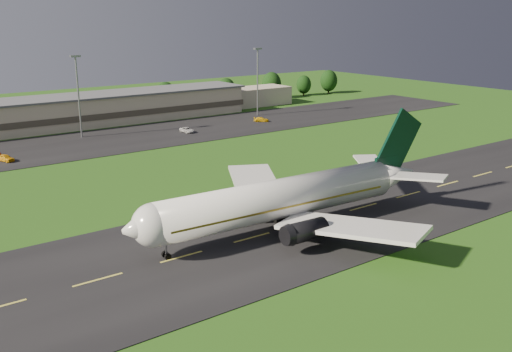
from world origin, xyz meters
TOP-DOWN VIEW (x-y plane):
  - ground at (0.00, 0.00)m, footprint 360.00×360.00m
  - taxiway at (0.00, 0.00)m, footprint 220.00×30.00m
  - apron at (0.00, 72.00)m, footprint 260.00×30.00m
  - airliner at (5.65, -0.04)m, footprint 51.30×42.13m
  - terminal at (6.40, 96.18)m, footprint 145.00×16.00m
  - light_mast_centre at (5.00, 80.00)m, footprint 2.40×1.20m
  - light_mast_east at (60.00, 80.00)m, footprint 2.40×1.20m
  - tree_line at (31.86, 106.05)m, footprint 197.64×8.95m
  - service_vehicle_a at (-16.72, 65.11)m, footprint 3.38×4.70m
  - service_vehicle_c at (29.33, 69.49)m, footprint 2.51×4.84m
  - service_vehicle_d at (54.46, 70.62)m, footprint 4.52×4.05m

SIDE VIEW (x-z plane):
  - ground at x=0.00m, z-range 0.00..0.00m
  - taxiway at x=0.00m, z-range 0.00..0.10m
  - apron at x=0.00m, z-range 0.00..0.10m
  - service_vehicle_d at x=54.46m, z-range 0.10..1.36m
  - service_vehicle_c at x=29.33m, z-range 0.10..1.40m
  - service_vehicle_a at x=-16.72m, z-range 0.10..1.59m
  - terminal at x=6.40m, z-range -0.21..8.19m
  - airliner at x=5.65m, z-range -3.13..12.45m
  - tree_line at x=31.86m, z-range -0.02..9.65m
  - light_mast_centre at x=5.00m, z-range 2.56..22.91m
  - light_mast_east at x=60.00m, z-range 2.56..22.91m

